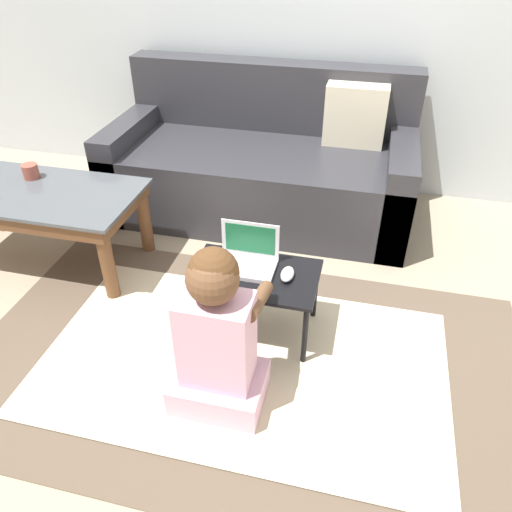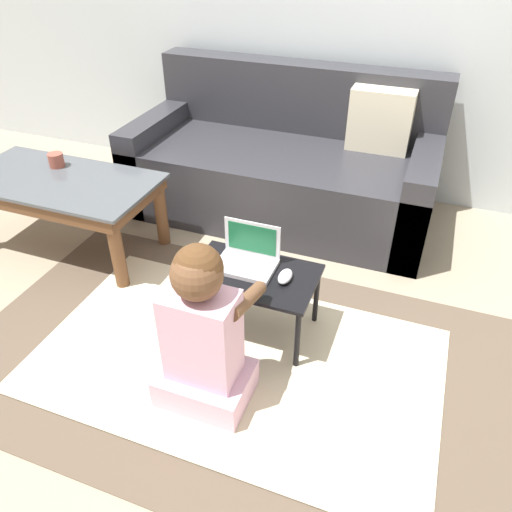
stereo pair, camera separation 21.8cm
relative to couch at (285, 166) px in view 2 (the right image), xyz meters
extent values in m
plane|color=gray|center=(0.21, -1.16, -0.30)|extent=(16.00, 16.00, 0.00)
cube|color=brown|center=(0.23, -1.37, -0.29)|extent=(2.43, 1.43, 0.01)
cube|color=beige|center=(0.23, -1.37, -0.29)|extent=(1.75, 1.03, 0.00)
cube|color=#2D2D33|center=(-0.01, -0.05, -0.08)|extent=(1.84, 0.88, 0.44)
cube|color=#2D2D33|center=(-0.01, 0.29, 0.35)|extent=(1.84, 0.19, 0.42)
cube|color=#2D2D33|center=(-0.85, -0.05, -0.02)|extent=(0.16, 0.88, 0.56)
cube|color=#2D2D33|center=(0.83, -0.05, -0.02)|extent=(0.16, 0.88, 0.56)
cube|color=beige|center=(0.53, 0.12, 0.32)|extent=(0.36, 0.14, 0.36)
cube|color=#4C5156|center=(-1.02, -0.87, 0.13)|extent=(1.07, 0.55, 0.02)
cube|color=brown|center=(-1.02, -0.87, 0.09)|extent=(1.03, 0.53, 0.07)
cylinder|color=brown|center=(-0.54, -1.09, -0.09)|extent=(0.07, 0.07, 0.42)
cylinder|color=brown|center=(-1.50, -0.65, -0.09)|extent=(0.07, 0.07, 0.42)
cylinder|color=brown|center=(-0.54, -0.65, -0.09)|extent=(0.07, 0.07, 0.42)
cube|color=black|center=(0.23, -1.15, 0.02)|extent=(0.56, 0.35, 0.02)
cylinder|color=black|center=(-0.03, -1.31, -0.14)|extent=(0.02, 0.02, 0.31)
cylinder|color=black|center=(0.48, -1.31, -0.14)|extent=(0.02, 0.02, 0.31)
cylinder|color=black|center=(-0.03, -1.00, -0.14)|extent=(0.02, 0.02, 0.31)
cylinder|color=black|center=(0.48, -1.00, -0.14)|extent=(0.02, 0.02, 0.31)
cube|color=silver|center=(0.18, -1.13, 0.04)|extent=(0.26, 0.18, 0.02)
cube|color=silver|center=(0.18, -1.14, 0.05)|extent=(0.22, 0.11, 0.00)
cube|color=silver|center=(0.18, -1.04, 0.14)|extent=(0.26, 0.01, 0.17)
cube|color=#196038|center=(0.18, -1.05, 0.14)|extent=(0.23, 0.00, 0.14)
ellipsoid|color=silver|center=(0.37, -1.15, 0.05)|extent=(0.06, 0.11, 0.04)
cube|color=#E5B2CC|center=(0.19, -1.59, -0.23)|extent=(0.36, 0.27, 0.14)
cube|color=#E5B2CC|center=(0.19, -1.59, 0.04)|extent=(0.27, 0.18, 0.39)
sphere|color=brown|center=(0.19, -1.59, 0.33)|extent=(0.19, 0.19, 0.19)
sphere|color=brown|center=(0.19, -1.58, 0.34)|extent=(0.18, 0.18, 0.18)
cylinder|color=brown|center=(0.06, -1.45, 0.14)|extent=(0.06, 0.30, 0.15)
cylinder|color=brown|center=(0.31, -1.45, 0.14)|extent=(0.06, 0.30, 0.15)
cylinder|color=#994C3D|center=(-1.12, -0.74, 0.18)|extent=(0.08, 0.08, 0.08)
camera|label=1|loc=(0.64, -2.84, 1.35)|focal=35.00mm
camera|label=2|loc=(0.85, -2.77, 1.35)|focal=35.00mm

